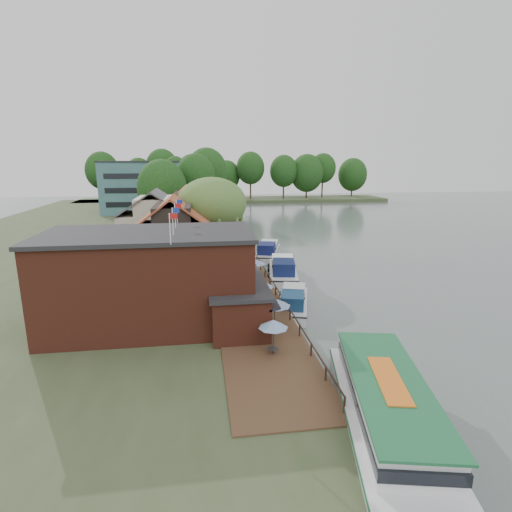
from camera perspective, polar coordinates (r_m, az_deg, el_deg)
name	(u,v)px	position (r m, az deg, el deg)	size (l,w,h in m)	color
ground	(344,320)	(35.72, 12.53, -8.85)	(260.00, 260.00, 0.00)	#525F5E
land_bank	(87,243)	(69.36, -22.96, 1.73)	(50.00, 140.00, 1.00)	#384728
quay_deck	(240,279)	(42.82, -2.27, -3.25)	(6.00, 50.00, 0.10)	#47301E
quay_rail	(264,272)	(43.51, 1.20, -2.35)	(0.20, 49.00, 1.00)	black
pub	(177,278)	(31.09, -11.25, -3.09)	(20.00, 11.00, 7.30)	maroon
hotel_block	(157,187)	(101.45, -13.96, 9.61)	(25.40, 12.40, 12.30)	#38666B
cottage_a	(174,235)	(45.60, -11.65, 2.95)	(8.60, 7.60, 8.50)	black
cottage_b	(155,222)	(55.69, -14.18, 4.70)	(9.60, 8.60, 8.50)	beige
cottage_c	(187,213)	(64.33, -9.83, 6.05)	(7.60, 7.60, 8.50)	black
willow	(212,219)	(50.33, -6.25, 5.24)	(8.60, 8.60, 10.43)	#476B2D
umbrella_0	(273,337)	(26.31, 2.46, -11.48)	(1.94, 1.94, 2.38)	#1B4E96
umbrella_1	(274,314)	(29.96, 2.65, -8.27)	(2.39, 2.39, 2.38)	navy
umbrella_2	(255,302)	(32.25, -0.08, -6.63)	(2.22, 2.22, 2.38)	#1C2B9B
umbrella_3	(261,294)	(34.20, 0.68, -5.44)	(2.24, 2.24, 2.38)	navy
umbrella_4	(244,278)	(38.57, -1.79, -3.23)	(2.06, 2.06, 2.38)	navy
umbrella_5	(254,270)	(41.55, -0.29, -1.98)	(2.44, 2.44, 2.38)	navy
cruiser_0	(293,299)	(36.71, 5.34, -6.15)	(2.92, 9.05, 2.16)	silver
cruiser_1	(283,268)	(46.27, 3.87, -1.66)	(3.44, 10.62, 2.60)	white
cruiser_2	(268,249)	(56.05, 1.71, 0.98)	(3.25, 10.06, 2.45)	silver
tour_boat	(390,417)	(21.23, 18.66, -21.00)	(4.16, 14.80, 3.23)	silver
swan	(349,410)	(23.68, 13.09, -20.69)	(0.44, 0.44, 0.44)	white
bank_tree_0	(163,195)	(74.64, -13.21, 8.50)	(8.86, 8.86, 12.63)	#143811
bank_tree_1	(196,189)	(79.46, -8.55, 9.39)	(7.44, 7.44, 13.72)	#143811
bank_tree_2	(207,183)	(88.45, -7.01, 10.28)	(8.78, 8.78, 15.07)	#143811
bank_tree_3	(183,186)	(110.74, -10.43, 9.85)	(6.52, 6.52, 11.40)	#143811
bank_tree_4	(194,180)	(117.41, -8.84, 10.62)	(7.42, 7.42, 13.50)	#143811
bank_tree_5	(176,179)	(126.64, -11.37, 10.76)	(6.79, 6.79, 13.67)	#143811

